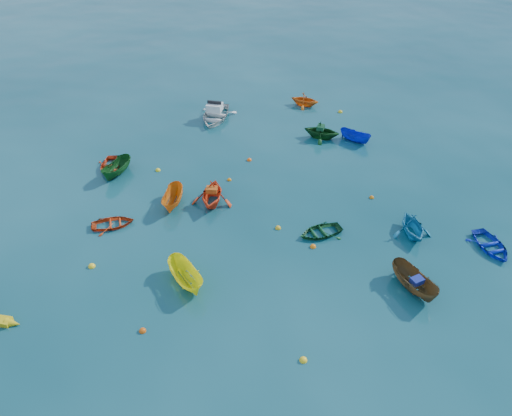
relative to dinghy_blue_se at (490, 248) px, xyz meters
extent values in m
plane|color=#093742|center=(-12.61, 0.04, 0.00)|extent=(160.00, 160.00, 0.00)
imported|color=brown|center=(-5.57, -2.41, 0.00)|extent=(2.11, 3.35, 1.21)
imported|color=#0F2BC3|center=(0.00, 0.00, 0.00)|extent=(2.24, 2.97, 0.58)
imported|color=#ED3E16|center=(-15.19, 6.53, 0.00)|extent=(3.19, 3.50, 1.58)
imported|color=#FFF216|center=(-17.00, -0.38, 0.00)|extent=(2.34, 3.33, 1.21)
imported|color=#114921|center=(-9.19, 2.56, 0.00)|extent=(2.97, 2.42, 0.54)
imported|color=teal|center=(-3.94, 1.81, 0.00)|extent=(2.37, 2.72, 1.39)
imported|color=red|center=(-21.20, 5.04, 0.00)|extent=(2.68, 2.05, 0.52)
imported|color=orange|center=(-17.62, 6.64, 0.00)|extent=(1.73, 3.05, 1.11)
imported|color=#0F4316|center=(-6.34, 13.76, 0.00)|extent=(3.46, 3.30, 1.42)
imported|color=#0E21B9|center=(-3.94, 12.92, 0.00)|extent=(2.46, 2.44, 0.97)
imported|color=red|center=(-21.96, 11.49, 0.00)|extent=(2.20, 2.93, 0.58)
imported|color=orange|center=(-6.37, 19.56, 0.00)|extent=(3.11, 2.99, 1.26)
imported|color=#12501C|center=(-21.36, 10.68, 0.00)|extent=(2.40, 3.03, 1.11)
imported|color=silver|center=(-14.15, 18.12, 0.00)|extent=(4.26, 4.97, 1.47)
cube|color=navy|center=(-5.53, -2.56, 0.75)|extent=(0.72, 0.63, 0.29)
cube|color=#C44F14|center=(-15.18, 6.58, 0.95)|extent=(0.78, 0.65, 0.33)
cube|color=#104122|center=(-6.43, 13.80, 0.87)|extent=(0.77, 0.84, 0.33)
sphere|color=#D34F0B|center=(-19.15, -3.23, 0.00)|extent=(0.34, 0.34, 0.34)
sphere|color=yellow|center=(-12.03, -5.87, 0.00)|extent=(0.36, 0.36, 0.36)
sphere|color=orange|center=(-9.86, 1.49, 0.00)|extent=(0.35, 0.35, 0.35)
sphere|color=yellow|center=(-22.04, 1.59, 0.00)|extent=(0.39, 0.39, 0.39)
sphere|color=#FB570D|center=(-12.23, 11.27, 0.00)|extent=(0.35, 0.35, 0.35)
sphere|color=gold|center=(-11.53, 3.40, 0.00)|extent=(0.35, 0.35, 0.35)
sphere|color=orange|center=(-5.04, 5.61, 0.00)|extent=(0.31, 0.31, 0.31)
sphere|color=yellow|center=(-18.67, 10.80, 0.00)|extent=(0.35, 0.35, 0.35)
sphere|color=orange|center=(-13.89, 8.92, 0.00)|extent=(0.30, 0.30, 0.30)
sphere|color=yellow|center=(-3.67, 17.85, 0.00)|extent=(0.37, 0.37, 0.37)
camera|label=1|loc=(-16.00, -19.04, 18.65)|focal=35.00mm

